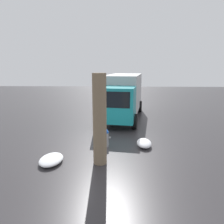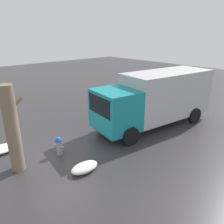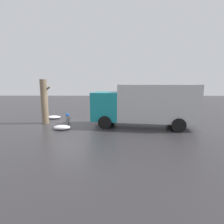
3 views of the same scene
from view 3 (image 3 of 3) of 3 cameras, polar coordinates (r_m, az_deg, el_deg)
The scene contains 6 objects.
ground_plane at distance 14.05m, azimuth -14.24°, elevation -3.71°, with size 60.00×60.00×0.00m, color #333033.
fire_hydrant at distance 13.96m, azimuth -14.30°, elevation -1.99°, with size 0.38×0.47×0.83m.
tree_trunk at distance 14.42m, azimuth -21.20°, elevation 3.20°, with size 0.77×0.51×3.41m.
delivery_truck at distance 12.68m, azimuth 10.80°, elevation 2.60°, with size 7.48×3.32×3.03m.
snow_pile_by_hydrant at distance 12.34m, azimuth -16.02°, elevation -4.87°, with size 1.15×0.66×0.31m.
snow_pile_curbside at distance 16.40m, azimuth -18.60°, elevation -1.59°, with size 1.30×0.87×0.25m.
Camera 3 is at (3.63, -13.20, 3.14)m, focal length 28.00 mm.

